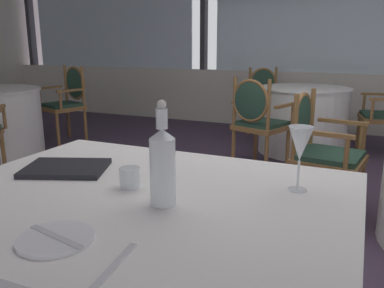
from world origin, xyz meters
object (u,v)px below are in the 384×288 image
at_px(side_plate, 56,238).
at_px(dining_chair_1_2, 257,117).
at_px(menu_book, 66,168).
at_px(dining_chair_1_1, 266,96).
at_px(water_tumbler, 130,177).
at_px(dining_chair_0_2, 68,98).
at_px(water_bottle, 163,164).
at_px(wine_glass, 300,145).
at_px(dining_chair_2_2, 318,145).

bearing_deg(side_plate, dining_chair_1_2, 95.40).
distance_m(menu_book, dining_chair_1_1, 4.31).
relative_size(water_tumbler, menu_book, 0.23).
relative_size(water_tumbler, dining_chair_0_2, 0.07).
xyz_separation_m(water_bottle, dining_chair_1_1, (-0.73, 4.44, -0.34)).
bearing_deg(menu_book, dining_chair_1_2, 66.96).
height_order(side_plate, wine_glass, wine_glass).
distance_m(water_bottle, menu_book, 0.54).
distance_m(water_bottle, dining_chair_0_2, 4.30).
relative_size(water_bottle, dining_chair_1_1, 0.35).
height_order(side_plate, dining_chair_1_2, dining_chair_1_2).
bearing_deg(water_bottle, dining_chair_2_2, 82.18).
height_order(wine_glass, dining_chair_1_2, wine_glass).
bearing_deg(dining_chair_1_2, dining_chair_2_2, -123.54).
distance_m(wine_glass, water_tumbler, 0.59).
bearing_deg(wine_glass, dining_chair_1_2, 107.44).
bearing_deg(dining_chair_1_1, dining_chair_2_2, -19.09).
bearing_deg(water_bottle, menu_book, 164.08).
bearing_deg(dining_chair_1_1, dining_chair_1_2, -30.02).
xyz_separation_m(menu_book, dining_chair_0_2, (-2.51, 2.91, -0.20)).
relative_size(wine_glass, dining_chair_1_2, 0.24).
bearing_deg(water_tumbler, side_plate, -84.86).
bearing_deg(menu_book, dining_chair_2_2, 44.83).
bearing_deg(dining_chair_0_2, dining_chair_2_2, 88.07).
bearing_deg(wine_glass, dining_chair_0_2, 140.76).
bearing_deg(water_bottle, side_plate, -113.61).
bearing_deg(side_plate, dining_chair_1_1, 97.12).
distance_m(side_plate, menu_book, 0.59).
xyz_separation_m(water_bottle, water_tumbler, (-0.18, 0.09, -0.09)).
bearing_deg(dining_chair_2_2, side_plate, -91.53).
distance_m(water_bottle, water_tumbler, 0.22).
bearing_deg(water_tumbler, dining_chair_1_2, 95.44).
relative_size(side_plate, dining_chair_1_2, 0.21).
bearing_deg(wine_glass, dining_chair_2_2, 93.54).
height_order(side_plate, water_bottle, water_bottle).
bearing_deg(water_tumbler, wine_glass, 20.84).
height_order(wine_glass, dining_chair_1_1, wine_glass).
height_order(water_tumbler, menu_book, water_tumbler).
distance_m(dining_chair_1_1, dining_chair_2_2, 2.73).
relative_size(water_bottle, dining_chair_2_2, 0.35).
relative_size(water_bottle, wine_glass, 1.47).
xyz_separation_m(dining_chair_1_1, dining_chair_1_2, (0.30, -1.61, -0.01)).
bearing_deg(wine_glass, water_tumbler, -159.16).
distance_m(water_bottle, dining_chair_1_1, 4.51).
height_order(side_plate, menu_book, menu_book).
relative_size(menu_book, dining_chair_0_2, 0.31).
height_order(water_tumbler, dining_chair_1_1, dining_chair_1_1).
xyz_separation_m(water_tumbler, menu_book, (-0.33, 0.06, -0.03)).
bearing_deg(dining_chair_0_2, water_bottle, 62.12).
xyz_separation_m(dining_chair_0_2, dining_chair_1_2, (2.58, -0.22, -0.03)).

